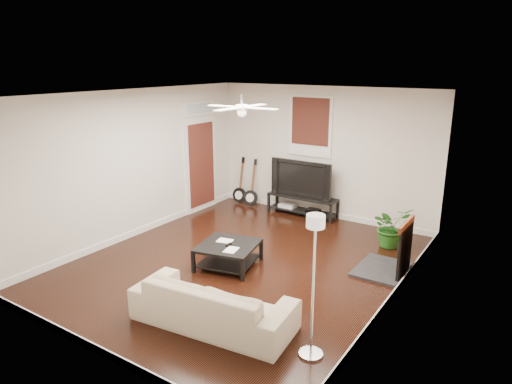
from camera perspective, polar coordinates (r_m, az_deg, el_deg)
room at (r=7.37m, az=-1.71°, el=1.16°), size 5.01×6.01×2.81m
brick_accent at (r=7.27m, az=19.36°, el=0.03°), size 0.02×2.20×2.80m
fireplace at (r=7.63m, az=16.62°, el=-6.45°), size 0.80×1.10×0.92m
window_back at (r=9.93m, az=6.77°, el=8.12°), size 1.00×0.06×1.30m
door_left at (r=10.34m, az=-6.88°, el=4.49°), size 0.08×1.00×2.50m
tv_stand at (r=10.16m, az=5.78°, el=-1.68°), size 1.57×0.42×0.44m
tv at (r=10.01m, az=5.93°, el=1.76°), size 1.41×0.18×0.81m
coffee_table at (r=7.67m, az=-3.46°, el=-7.83°), size 1.09×1.09×0.38m
sofa at (r=6.05m, az=-5.36°, el=-13.52°), size 2.19×1.05×0.62m
floor_lamp at (r=5.22m, az=7.12°, el=-11.73°), size 0.31×0.31×1.73m
potted_plant at (r=8.71m, az=16.43°, el=-4.17°), size 0.88×0.91×0.76m
guitar_left at (r=10.88m, az=-2.11°, el=1.43°), size 0.36×0.26×1.11m
guitar_right at (r=10.67m, az=-0.67°, el=1.14°), size 0.38×0.30×1.11m
ceiling_fan at (r=7.16m, az=-1.79°, el=10.48°), size 1.24×1.24×0.32m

